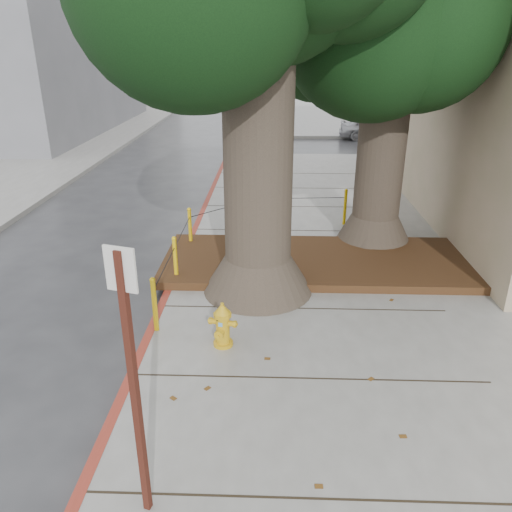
{
  "coord_description": "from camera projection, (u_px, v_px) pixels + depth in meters",
  "views": [
    {
      "loc": [
        -0.03,
        -5.74,
        4.44
      ],
      "look_at": [
        -0.31,
        2.1,
        1.1
      ],
      "focal_mm": 35.0,
      "sensor_mm": 36.0,
      "label": 1
    }
  ],
  "objects": [
    {
      "name": "fire_hydrant",
      "position": [
        223.0,
        325.0,
        7.57
      ],
      "size": [
        0.39,
        0.37,
        0.73
      ],
      "rotation": [
        0.0,
        0.0,
        -0.23
      ],
      "color": "gold",
      "rests_on": "sidewalk_main"
    },
    {
      "name": "car_silver",
      "position": [
        376.0,
        127.0,
        24.94
      ],
      "size": [
        3.75,
        1.88,
        1.23
      ],
      "primitive_type": "imported",
      "rotation": [
        0.0,
        0.0,
        1.45
      ],
      "color": "#A6A6AB",
      "rests_on": "ground"
    },
    {
      "name": "signpost",
      "position": [
        133.0,
        376.0,
        4.39
      ],
      "size": [
        0.27,
        0.1,
        2.82
      ],
      "rotation": [
        0.0,
        0.0,
        -0.28
      ],
      "color": "#471911",
      "rests_on": "sidewalk_main"
    },
    {
      "name": "car_dark",
      "position": [
        49.0,
        134.0,
        23.64
      ],
      "size": [
        1.73,
        3.76,
        1.06
      ],
      "primitive_type": "imported",
      "rotation": [
        0.0,
        0.0,
        0.07
      ],
      "color": "black",
      "rests_on": "ground"
    },
    {
      "name": "bollard_ring",
      "position": [
        234.0,
        233.0,
        10.81
      ],
      "size": [
        3.79,
        5.39,
        0.95
      ],
      "color": "#E6B50C",
      "rests_on": "sidewalk_main"
    },
    {
      "name": "ground",
      "position": [
        273.0,
        386.0,
        7.01
      ],
      "size": [
        140.0,
        140.0,
        0.0
      ],
      "primitive_type": "plane",
      "color": "#28282B",
      "rests_on": "ground"
    },
    {
      "name": "tree_far",
      "position": [
        411.0,
        12.0,
        9.86
      ],
      "size": [
        4.5,
        3.8,
        7.17
      ],
      "color": "#4C3F33",
      "rests_on": "sidewalk_main"
    },
    {
      "name": "car_red",
      "position": [
        483.0,
        130.0,
        24.52
      ],
      "size": [
        3.5,
        1.48,
        1.12
      ],
      "primitive_type": "imported",
      "rotation": [
        0.0,
        0.0,
        1.66
      ],
      "color": "maroon",
      "rests_on": "ground"
    },
    {
      "name": "sidewalk_far",
      "position": [
        362.0,
        113.0,
        34.38
      ],
      "size": [
        16.0,
        20.0,
        0.15
      ],
      "primitive_type": "cube",
      "color": "slate",
      "rests_on": "ground"
    },
    {
      "name": "building_far_white",
      "position": [
        92.0,
        8.0,
        46.02
      ],
      "size": [
        12.0,
        18.0,
        15.0
      ],
      "primitive_type": "cube",
      "color": "silver",
      "rests_on": "ground"
    },
    {
      "name": "planter_bed",
      "position": [
        317.0,
        261.0,
        10.48
      ],
      "size": [
        6.4,
        2.6,
        0.16
      ],
      "primitive_type": "cube",
      "color": "black",
      "rests_on": "sidewalk_main"
    },
    {
      "name": "curb_red",
      "position": [
        167.0,
        297.0,
        9.35
      ],
      "size": [
        0.14,
        26.0,
        0.16
      ],
      "primitive_type": "cube",
      "color": "maroon",
      "rests_on": "ground"
    }
  ]
}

